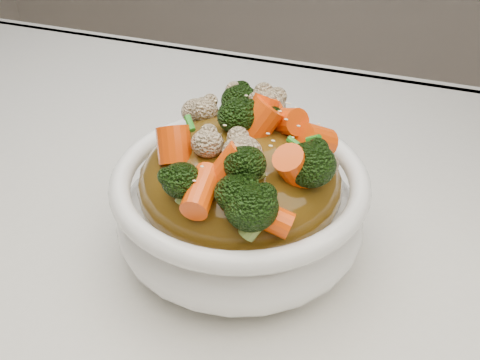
% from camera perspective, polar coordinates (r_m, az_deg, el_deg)
% --- Properties ---
extents(tablecloth, '(1.20, 0.80, 0.04)m').
position_cam_1_polar(tablecloth, '(0.50, 1.02, -9.81)').
color(tablecloth, silver).
rests_on(tablecloth, dining_table).
extents(bowl, '(0.24, 0.24, 0.08)m').
position_cam_1_polar(bowl, '(0.47, -0.00, -3.06)').
color(bowl, white).
rests_on(bowl, tablecloth).
extents(sauce_base, '(0.19, 0.19, 0.09)m').
position_cam_1_polar(sauce_base, '(0.45, -0.00, -0.29)').
color(sauce_base, '#553A0E').
rests_on(sauce_base, bowl).
extents(carrots, '(0.19, 0.19, 0.05)m').
position_cam_1_polar(carrots, '(0.42, -0.00, 6.26)').
color(carrots, '#FA4C08').
rests_on(carrots, sauce_base).
extents(broccoli, '(0.19, 0.19, 0.04)m').
position_cam_1_polar(broccoli, '(0.42, -0.00, 6.15)').
color(broccoli, black).
rests_on(broccoli, sauce_base).
extents(cauliflower, '(0.19, 0.19, 0.03)m').
position_cam_1_polar(cauliflower, '(0.42, -0.00, 5.93)').
color(cauliflower, '#C7AF88').
rests_on(cauliflower, sauce_base).
extents(scallions, '(0.15, 0.15, 0.02)m').
position_cam_1_polar(scallions, '(0.42, -0.00, 6.38)').
color(scallions, '#23801D').
rests_on(scallions, sauce_base).
extents(sesame_seeds, '(0.17, 0.17, 0.01)m').
position_cam_1_polar(sesame_seeds, '(0.42, -0.00, 6.38)').
color(sesame_seeds, beige).
rests_on(sesame_seeds, sauce_base).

